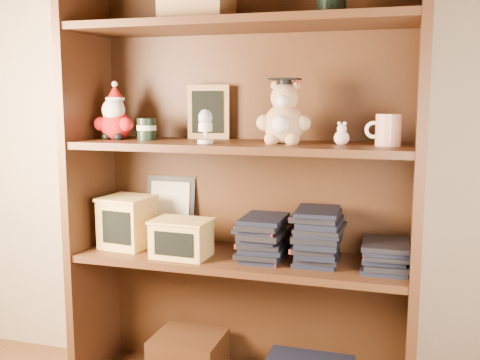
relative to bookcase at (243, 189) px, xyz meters
The scene contains 16 objects.
bookcase is the anchor object (origin of this frame).
shelf_lower 0.25m from the bookcase, 87.06° to the right, with size 1.14×0.33×0.02m.
shelf_upper 0.17m from the bookcase, 87.06° to the right, with size 1.14×0.33×0.02m.
santa_plush 0.53m from the bookcase, behind, with size 0.15×0.11×0.22m.
teachers_tin 0.41m from the bookcase, behind, with size 0.07×0.07×0.08m.
chalkboard_plaque 0.31m from the bookcase, 157.07° to the left, with size 0.15×0.09×0.20m.
egg_cup 0.28m from the bookcase, 126.94° to the right, with size 0.05×0.05×0.11m.
grad_teddy_bear 0.30m from the bookcase, 20.07° to the right, with size 0.18×0.16×0.22m.
pink_figurine 0.40m from the bookcase, ahead, with size 0.05×0.05×0.08m.
teacher_mug 0.54m from the bookcase, ahead, with size 0.11×0.08×0.10m.
certificate_frame 0.35m from the bookcase, 164.68° to the left, with size 0.20×0.05×0.25m.
treats_box 0.46m from the bookcase, behind, with size 0.19×0.19×0.19m.
pencils_box 0.28m from the bookcase, 148.59° to the right, with size 0.21×0.15×0.13m.
book_stack_left 0.18m from the bookcase, 31.22° to the right, with size 0.14×0.20×0.14m.
book_stack_mid 0.32m from the bookcase, 10.29° to the right, with size 0.14×0.20×0.18m.
book_stack_right 0.54m from the bookcase, ahead, with size 0.14×0.20×0.10m.
Camera 1 is at (0.55, -0.52, 1.11)m, focal length 42.00 mm.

